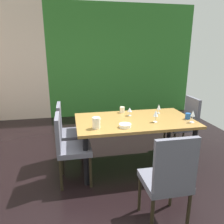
# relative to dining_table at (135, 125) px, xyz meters

# --- Properties ---
(ground_plane) EXTENTS (5.94, 6.32, 0.02)m
(ground_plane) POSITION_rel_dining_table_xyz_m (-0.54, -0.28, -0.68)
(ground_plane) COLOR black
(back_panel_interior) EXTENTS (2.05, 0.10, 2.89)m
(back_panel_interior) POSITION_rel_dining_table_xyz_m (-2.48, 2.83, 0.78)
(back_panel_interior) COLOR beige
(back_panel_interior) RESTS_ON ground_plane
(garden_window_panel) EXTENTS (3.89, 0.10, 2.89)m
(garden_window_panel) POSITION_rel_dining_table_xyz_m (0.49, 2.83, 0.78)
(garden_window_panel) COLOR #2B6827
(garden_window_panel) RESTS_ON ground_plane
(dining_table) EXTENTS (1.76, 0.99, 0.75)m
(dining_table) POSITION_rel_dining_table_xyz_m (0.00, 0.00, 0.00)
(dining_table) COLOR olive
(dining_table) RESTS_ON ground_plane
(chair_right_far) EXTENTS (0.44, 0.44, 0.98)m
(chair_right_far) POSITION_rel_dining_table_xyz_m (1.00, 0.28, -0.11)
(chair_right_far) COLOR #545460
(chair_right_far) RESTS_ON ground_plane
(chair_head_near) EXTENTS (0.44, 0.44, 1.03)m
(chair_head_near) POSITION_rel_dining_table_xyz_m (-0.04, -1.28, -0.10)
(chair_head_near) COLOR #545460
(chair_head_near) RESTS_ON ground_plane
(chair_left_near) EXTENTS (0.45, 0.44, 0.96)m
(chair_left_near) POSITION_rel_dining_table_xyz_m (-1.00, -0.28, -0.12)
(chair_left_near) COLOR #545460
(chair_left_near) RESTS_ON ground_plane
(chair_left_far) EXTENTS (0.45, 0.44, 0.97)m
(chair_left_far) POSITION_rel_dining_table_xyz_m (-1.00, 0.28, -0.12)
(chair_left_far) COLOR #545460
(chair_left_far) RESTS_ON ground_plane
(wine_glass_near_window) EXTENTS (0.06, 0.06, 0.15)m
(wine_glass_near_window) POSITION_rel_dining_table_xyz_m (0.48, 0.24, 0.19)
(wine_glass_near_window) COLOR silver
(wine_glass_near_window) RESTS_ON dining_table
(wine_glass_west) EXTENTS (0.07, 0.07, 0.18)m
(wine_glass_west) POSITION_rel_dining_table_xyz_m (0.26, -0.17, 0.21)
(wine_glass_west) COLOR silver
(wine_glass_west) RESTS_ON dining_table
(wine_glass_front) EXTENTS (0.06, 0.06, 0.18)m
(wine_glass_front) POSITION_rel_dining_table_xyz_m (0.78, -0.29, 0.21)
(wine_glass_front) COLOR silver
(wine_glass_front) RESTS_ON dining_table
(wine_glass_right) EXTENTS (0.07, 0.07, 0.13)m
(wine_glass_right) POSITION_rel_dining_table_xyz_m (-0.02, 0.20, 0.18)
(wine_glass_right) COLOR silver
(wine_glass_right) RESTS_ON dining_table
(serving_bowl_rear) EXTENTS (0.17, 0.17, 0.05)m
(serving_bowl_rear) POSITION_rel_dining_table_xyz_m (-0.23, -0.30, 0.11)
(serving_bowl_rear) COLOR white
(serving_bowl_rear) RESTS_ON dining_table
(cup_left) EXTENTS (0.08, 0.08, 0.09)m
(cup_left) POSITION_rel_dining_table_xyz_m (0.80, -0.13, 0.13)
(cup_left) COLOR #1B498F
(cup_left) RESTS_ON dining_table
(cup_south) EXTENTS (0.08, 0.08, 0.10)m
(cup_south) POSITION_rel_dining_table_xyz_m (-0.10, 0.39, 0.13)
(cup_south) COLOR beige
(cup_south) RESTS_ON dining_table
(pitcher_north) EXTENTS (0.12, 0.11, 0.15)m
(pitcher_north) POSITION_rel_dining_table_xyz_m (-0.61, -0.26, 0.16)
(pitcher_north) COLOR beige
(pitcher_north) RESTS_ON dining_table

